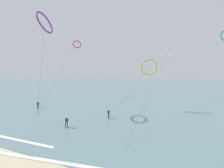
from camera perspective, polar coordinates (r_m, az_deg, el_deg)
name	(u,v)px	position (r m, az deg, el deg)	size (l,w,h in m)	color
sea_water	(161,85)	(112.70, 17.35, -0.48)	(400.00, 200.00, 0.08)	slate
surfer_amber	(38,105)	(44.01, -25.13, -7.01)	(1.40, 0.62, 1.70)	orange
surfer_coral	(108,114)	(31.79, -1.28, -10.89)	(1.40, 0.62, 1.70)	#EA7260
surfer_teal	(67,123)	(27.78, -16.05, -13.33)	(1.40, 0.72, 1.70)	teal
kite_ivory	(168,53)	(65.94, 19.65, 10.31)	(2.72, 50.42, 18.10)	silver
kite_crimson	(77,44)	(64.54, -12.54, 13.76)	(6.27, 24.84, 21.47)	red
kite_lime	(149,67)	(38.92, 13.05, 5.99)	(7.79, 10.93, 12.35)	#8CC62D
kite_violet	(45,23)	(40.96, -23.07, 19.67)	(5.89, 5.58, 22.72)	purple
wave_crest_near	(65,164)	(18.24, -16.54, -25.85)	(17.63, 0.50, 0.12)	white
wave_crest_mid	(23,141)	(25.12, -29.52, -17.52)	(10.19, 0.50, 0.12)	white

